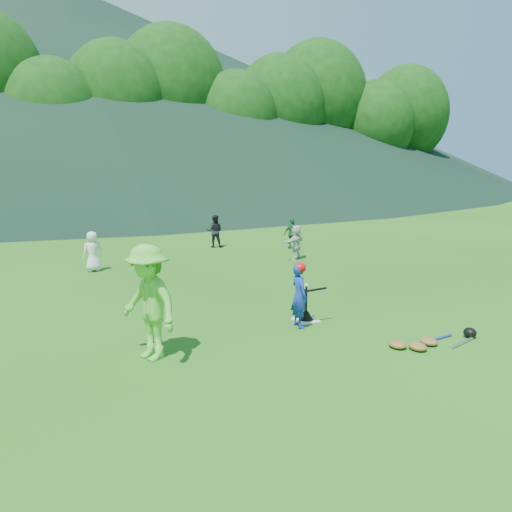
{
  "coord_description": "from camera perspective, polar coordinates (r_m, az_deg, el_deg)",
  "views": [
    {
      "loc": [
        -4.83,
        -8.45,
        3.15
      ],
      "look_at": [
        0.0,
        2.5,
        0.9
      ],
      "focal_mm": 35.0,
      "sensor_mm": 36.0,
      "label": 1
    }
  ],
  "objects": [
    {
      "name": "home_plate",
      "position": [
        10.23,
        5.71,
        -7.29
      ],
      "size": [
        0.45,
        0.45,
        0.02
      ],
      "primitive_type": "cube",
      "color": "silver",
      "rests_on": "ground"
    },
    {
      "name": "fielder_d",
      "position": [
        16.41,
        4.59,
        1.57
      ],
      "size": [
        1.08,
        0.82,
        1.14
      ],
      "primitive_type": "imported",
      "rotation": [
        0.0,
        0.0,
        3.66
      ],
      "color": "silver",
      "rests_on": "ground"
    },
    {
      "name": "batter_child",
      "position": [
        9.67,
        4.96,
        -4.52
      ],
      "size": [
        0.32,
        0.47,
        1.25
      ],
      "primitive_type": "imported",
      "rotation": [
        0.0,
        0.0,
        1.53
      ],
      "color": "#16319A",
      "rests_on": "ground"
    },
    {
      "name": "adult_coach",
      "position": [
        8.2,
        -12.16,
        -5.21
      ],
      "size": [
        1.14,
        1.4,
        1.89
      ],
      "primitive_type": "imported",
      "rotation": [
        0.0,
        0.0,
        -1.15
      ],
      "color": "#5CC138",
      "rests_on": "ground"
    },
    {
      "name": "tree_line",
      "position": [
        42.87,
        -17.7,
        16.94
      ],
      "size": [
        70.04,
        11.4,
        14.82
      ],
      "color": "#382314",
      "rests_on": "ground"
    },
    {
      "name": "equipment_pile",
      "position": [
        9.36,
        19.19,
        -9.2
      ],
      "size": [
        1.8,
        0.62,
        0.19
      ],
      "color": "olive",
      "rests_on": "ground"
    },
    {
      "name": "distant_hills",
      "position": [
        91.08,
        -26.62,
        17.03
      ],
      "size": [
        155.0,
        140.0,
        32.0
      ],
      "color": "black",
      "rests_on": "ground"
    },
    {
      "name": "outfield_fence",
      "position": [
        36.85,
        -16.34,
        6.41
      ],
      "size": [
        70.07,
        0.08,
        1.33
      ],
      "color": "gray",
      "rests_on": "ground"
    },
    {
      "name": "fielder_a",
      "position": [
        15.32,
        -18.16,
        0.5
      ],
      "size": [
        0.63,
        0.47,
        1.18
      ],
      "primitive_type": "imported",
      "rotation": [
        0.0,
        0.0,
        3.32
      ],
      "color": "white",
      "rests_on": "ground"
    },
    {
      "name": "fielder_b",
      "position": [
        18.79,
        -4.73,
        2.85
      ],
      "size": [
        0.74,
        0.68,
        1.22
      ],
      "primitive_type": "imported",
      "rotation": [
        0.0,
        0.0,
        2.69
      ],
      "color": "black",
      "rests_on": "ground"
    },
    {
      "name": "fielder_c",
      "position": [
        18.47,
        4.17,
        2.57
      ],
      "size": [
        0.68,
        0.32,
        1.12
      ],
      "primitive_type": "imported",
      "rotation": [
        0.0,
        0.0,
        3.06
      ],
      "color": "#1C6036",
      "rests_on": "ground"
    },
    {
      "name": "batting_tee",
      "position": [
        10.19,
        5.73,
        -6.65
      ],
      "size": [
        0.3,
        0.3,
        0.68
      ],
      "color": "black",
      "rests_on": "home_plate"
    },
    {
      "name": "ground",
      "position": [
        10.23,
        5.71,
        -7.34
      ],
      "size": [
        120.0,
        120.0,
        0.0
      ],
      "primitive_type": "plane",
      "color": "#235313",
      "rests_on": "ground"
    },
    {
      "name": "baseball",
      "position": [
        10.03,
        5.79,
        -3.33
      ],
      "size": [
        0.08,
        0.08,
        0.08
      ],
      "primitive_type": "sphere",
      "color": "white",
      "rests_on": "batting_tee"
    },
    {
      "name": "batter_gear",
      "position": [
        9.56,
        5.14,
        -1.56
      ],
      "size": [
        0.73,
        0.26,
        0.61
      ],
      "color": "red",
      "rests_on": "ground"
    }
  ]
}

